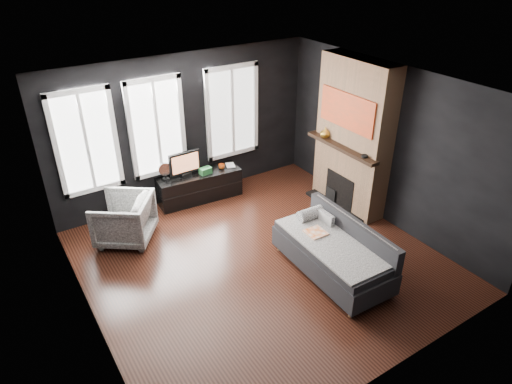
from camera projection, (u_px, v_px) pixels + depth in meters
floor at (261, 261)px, 7.05m from camera, size 5.00×5.00×0.00m
ceiling at (262, 90)px, 5.73m from camera, size 5.00×5.00×0.00m
wall_back at (186, 129)px, 8.22m from camera, size 5.00×0.02×2.70m
wall_left at (79, 240)px, 5.21m from camera, size 0.02×5.00×2.70m
wall_right at (387, 146)px, 7.56m from camera, size 0.02×5.00×2.70m
windows at (157, 76)px, 7.48m from camera, size 4.00×0.16×1.76m
fireplace at (353, 136)px, 7.91m from camera, size 0.70×1.62×2.70m
sofa at (332, 250)px, 6.62m from camera, size 1.01×1.93×0.82m
stripe_pillow at (326, 222)px, 6.94m from camera, size 0.07×0.30×0.30m
armchair at (124, 217)px, 7.34m from camera, size 1.13×1.15×0.87m
media_console at (199, 186)px, 8.59m from camera, size 1.61×0.61×0.54m
monitor at (185, 163)px, 8.23m from camera, size 0.61×0.15×0.54m
desk_fan at (165, 171)px, 8.16m from camera, size 0.29×0.29×0.35m
mug at (222, 166)px, 8.60m from camera, size 0.14×0.12×0.12m
book at (226, 161)px, 8.67m from camera, size 0.16×0.07×0.22m
storage_box at (206, 171)px, 8.42m from camera, size 0.23×0.16×0.12m
mantel_vase at (325, 133)px, 8.14m from camera, size 0.22×0.23×0.18m
mantel_clock at (365, 156)px, 7.44m from camera, size 0.14×0.14×0.04m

